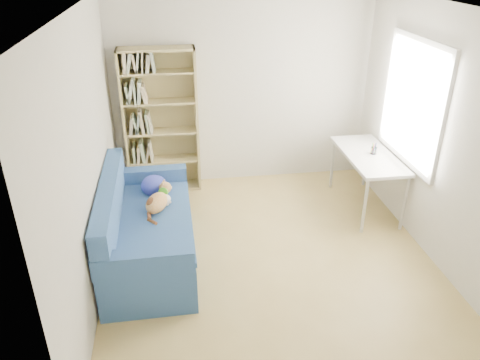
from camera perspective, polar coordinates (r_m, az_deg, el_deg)
name	(u,v)px	position (r m, az deg, el deg)	size (l,w,h in m)	color
ground	(269,256)	(5.24, 3.54, -9.27)	(4.00, 4.00, 0.00)	tan
room_shell	(283,114)	(4.53, 5.27, 8.07)	(3.54, 4.04, 2.62)	silver
sofa	(145,231)	(5.12, -11.52, -6.09)	(0.92, 1.90, 0.94)	navy
bookshelf	(162,128)	(6.36, -9.52, 6.32)	(0.97, 0.30, 1.94)	tan
desk	(369,159)	(6.07, 15.40, 2.48)	(0.59, 1.28, 0.75)	white
pen_cup	(374,150)	(6.04, 16.00, 3.57)	(0.08, 0.08, 0.14)	white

